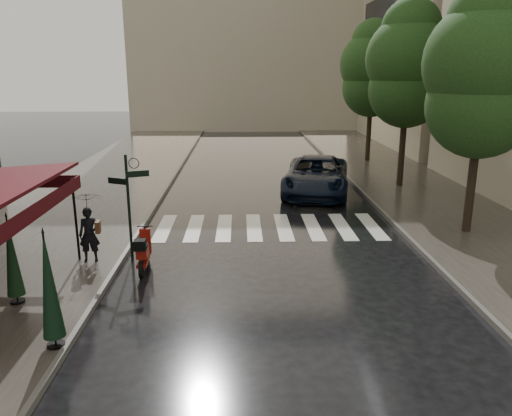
{
  "coord_description": "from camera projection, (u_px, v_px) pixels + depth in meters",
  "views": [
    {
      "loc": [
        2.0,
        -10.82,
        5.31
      ],
      "look_at": [
        2.45,
        3.46,
        1.4
      ],
      "focal_mm": 35.0,
      "sensor_mm": 36.0,
      "label": 1
    }
  ],
  "objects": [
    {
      "name": "sidewalk_near",
      "position": [
        101.0,
        189.0,
        23.2
      ],
      "size": [
        6.0,
        60.0,
        0.12
      ],
      "primitive_type": "cube",
      "color": "#38332D",
      "rests_on": "ground"
    },
    {
      "name": "tree_near",
      "position": [
        484.0,
        72.0,
        15.48
      ],
      "size": [
        3.8,
        3.8,
        7.99
      ],
      "color": "black",
      "rests_on": "sidewalk_far"
    },
    {
      "name": "crosswalk",
      "position": [
        269.0,
        227.0,
        17.65
      ],
      "size": [
        7.85,
        3.2,
        0.01
      ],
      "color": "silver",
      "rests_on": "ground"
    },
    {
      "name": "sidewalk_far",
      "position": [
        415.0,
        186.0,
        23.64
      ],
      "size": [
        5.5,
        60.0,
        0.12
      ],
      "primitive_type": "cube",
      "color": "#38332D",
      "rests_on": "ground"
    },
    {
      "name": "tree_far",
      "position": [
        372.0,
        69.0,
        28.94
      ],
      "size": [
        3.8,
        3.8,
        8.16
      ],
      "color": "black",
      "rests_on": "sidewalk_far"
    },
    {
      "name": "curb_far",
      "position": [
        356.0,
        187.0,
        23.55
      ],
      "size": [
        0.12,
        60.0,
        0.16
      ],
      "primitive_type": "cube",
      "color": "#595651",
      "rests_on": "ground"
    },
    {
      "name": "scooter",
      "position": [
        143.0,
        253.0,
        13.7
      ],
      "size": [
        0.45,
        1.67,
        1.1
      ],
      "rotation": [
        0.0,
        0.0,
        0.05
      ],
      "color": "black",
      "rests_on": "ground"
    },
    {
      "name": "pedestrian_with_umbrella",
      "position": [
        87.0,
        207.0,
        13.75
      ],
      "size": [
        1.04,
        1.05,
        2.4
      ],
      "rotation": [
        0.0,
        0.0,
        0.12
      ],
      "color": "black",
      "rests_on": "sidewalk_near"
    },
    {
      "name": "parasol_back",
      "position": [
        12.0,
        256.0,
        11.32
      ],
      "size": [
        0.4,
        0.4,
        2.13
      ],
      "color": "black",
      "rests_on": "sidewalk_near"
    },
    {
      "name": "tree_mid",
      "position": [
        409.0,
        65.0,
        22.15
      ],
      "size": [
        3.8,
        3.8,
        8.34
      ],
      "color": "black",
      "rests_on": "sidewalk_far"
    },
    {
      "name": "ground",
      "position": [
        157.0,
        305.0,
        11.78
      ],
      "size": [
        120.0,
        120.0,
        0.0
      ],
      "primitive_type": "plane",
      "color": "black",
      "rests_on": "ground"
    },
    {
      "name": "curb_near",
      "position": [
        167.0,
        188.0,
        23.28
      ],
      "size": [
        0.12,
        60.0,
        0.16
      ],
      "primitive_type": "cube",
      "color": "#595651",
      "rests_on": "ground"
    },
    {
      "name": "signpost",
      "position": [
        129.0,
        199.0,
        14.15
      ],
      "size": [
        1.17,
        0.29,
        3.1
      ],
      "color": "black",
      "rests_on": "ground"
    },
    {
      "name": "parked_car",
      "position": [
        316.0,
        175.0,
        22.32
      ],
      "size": [
        3.86,
        6.38,
        1.65
      ],
      "primitive_type": "imported",
      "rotation": [
        0.0,
        0.0,
        -0.2
      ],
      "color": "black",
      "rests_on": "ground"
    },
    {
      "name": "backdrop_building",
      "position": [
        250.0,
        19.0,
        45.86
      ],
      "size": [
        22.0,
        6.0,
        20.0
      ],
      "primitive_type": "cube",
      "color": "tan",
      "rests_on": "ground"
    },
    {
      "name": "parasol_front",
      "position": [
        49.0,
        285.0,
        9.44
      ],
      "size": [
        0.43,
        0.43,
        2.39
      ],
      "color": "black",
      "rests_on": "sidewalk_near"
    },
    {
      "name": "haussmann_far",
      "position": [
        446.0,
        14.0,
        34.89
      ],
      "size": [
        8.0,
        16.0,
        18.5
      ],
      "primitive_type": "cube",
      "color": "tan",
      "rests_on": "ground"
    }
  ]
}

